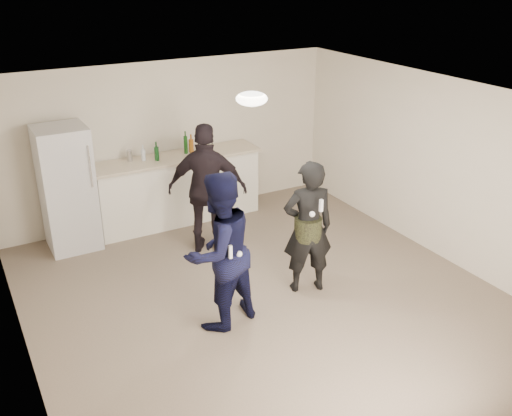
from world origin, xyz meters
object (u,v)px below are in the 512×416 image
man (219,252)px  spectator (207,189)px  fridge (67,189)px  counter (178,190)px  shaker (130,156)px  woman (308,228)px

man → spectator: size_ratio=0.98×
fridge → man: 2.99m
counter → fridge: size_ratio=1.44×
shaker → woman: bearing=-65.2°
fridge → spectator: size_ratio=0.96×
fridge → shaker: (1.00, 0.20, 0.28)m
counter → man: size_ratio=1.41×
woman → shaker: bearing=-47.6°
fridge → shaker: size_ratio=10.59×
man → spectator: (0.65, 1.72, 0.02)m
woman → spectator: 1.70m
man → counter: bearing=-118.5°
spectator → woman: bearing=142.8°
woman → counter: bearing=-59.4°
counter → man: 2.97m
fridge → shaker: 1.05m
shaker → man: (0.04, -3.00, -0.25)m
counter → shaker: size_ratio=15.29×
fridge → spectator: 2.01m
man → fridge: bearing=-85.4°
counter → shaker: 0.96m
fridge → counter: bearing=2.4°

